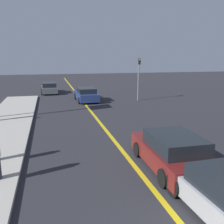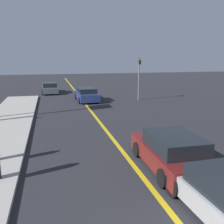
% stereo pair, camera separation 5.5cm
% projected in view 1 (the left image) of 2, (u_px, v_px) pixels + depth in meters
% --- Properties ---
extents(road_center_line, '(0.20, 60.00, 0.01)m').
position_uv_depth(road_center_line, '(87.00, 107.00, 21.22)').
color(road_center_line, gold).
rests_on(road_center_line, ground_plane).
extents(sidewalk_left, '(3.01, 24.35, 0.15)m').
position_uv_depth(sidewalk_left, '(3.00, 129.00, 14.31)').
color(sidewalk_left, '#ADA89E').
rests_on(sidewalk_left, ground_plane).
extents(car_ahead_center, '(2.09, 4.28, 1.36)m').
position_uv_depth(car_ahead_center, '(172.00, 152.00, 9.38)').
color(car_ahead_center, maroon).
rests_on(car_ahead_center, ground_plane).
extents(car_far_distant, '(1.99, 4.14, 1.28)m').
position_uv_depth(car_far_distant, '(86.00, 95.00, 23.77)').
color(car_far_distant, navy).
rests_on(car_far_distant, ground_plane).
extents(car_parked_left_lot, '(1.95, 4.21, 1.25)m').
position_uv_depth(car_parked_left_lot, '(49.00, 88.00, 28.92)').
color(car_parked_left_lot, '#4C5156').
rests_on(car_parked_left_lot, ground_plane).
extents(traffic_light, '(0.18, 0.40, 3.99)m').
position_uv_depth(traffic_light, '(139.00, 75.00, 23.69)').
color(traffic_light, slate).
rests_on(traffic_light, ground_plane).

